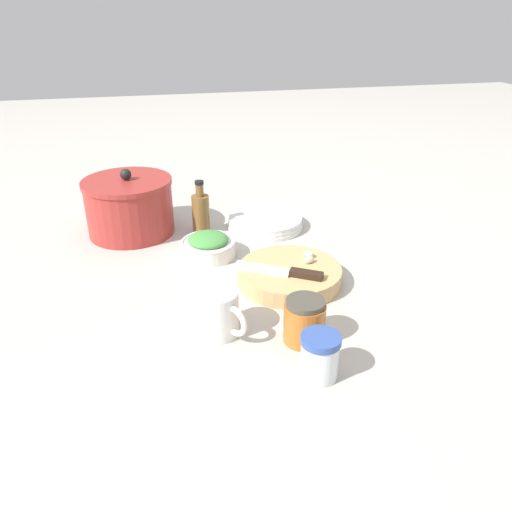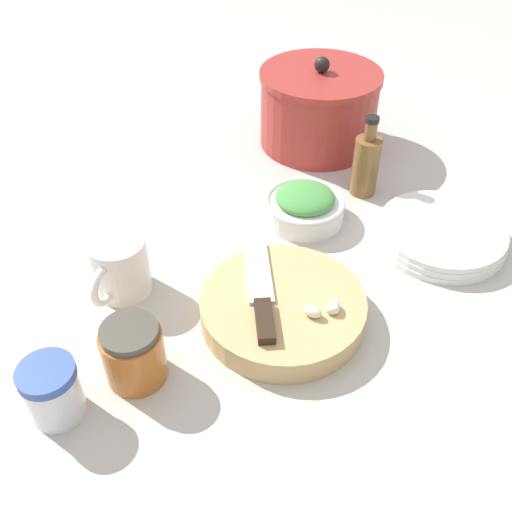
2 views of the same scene
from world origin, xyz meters
The scene contains 11 objects.
ground_plane centered at (0.00, 0.00, 0.00)m, with size 5.00×5.00×0.00m, color #B2ADA3.
cutting_board centered at (-0.01, -0.10, 0.02)m, with size 0.22×0.22×0.04m.
chef_knife centered at (-0.03, -0.08, 0.04)m, with size 0.12×0.18×0.01m.
garlic_cloves centered at (0.02, -0.15, 0.04)m, with size 0.05×0.04×0.02m.
herb_bowl centered at (0.16, 0.05, 0.03)m, with size 0.13×0.13×0.06m.
spice_jar centered at (-0.31, -0.06, 0.04)m, with size 0.06×0.06×0.08m.
coffee_mug centered at (-0.16, 0.07, 0.04)m, with size 0.10×0.09×0.09m.
plate_stack centered at (0.29, -0.12, 0.01)m, with size 0.20×0.20×0.03m.
honey_jar centered at (-0.21, -0.07, 0.04)m, with size 0.07×0.07×0.08m.
oil_bottle centered at (0.29, 0.05, 0.06)m, with size 0.05×0.05×0.14m.
stock_pot centered at (0.34, 0.22, 0.07)m, with size 0.23×0.23×0.17m.
Camera 2 is at (-0.35, -0.50, 0.57)m, focal length 40.00 mm.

